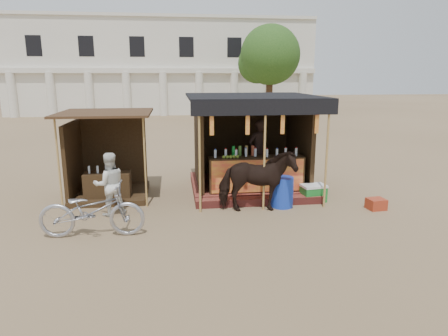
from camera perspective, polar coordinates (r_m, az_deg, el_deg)
ground at (r=8.64m, az=1.34°, el=-9.53°), size 120.00×120.00×0.00m
main_stall at (r=11.69m, az=3.89°, el=1.76°), size 3.60×3.61×2.78m
secondary_stall at (r=11.57m, az=-16.82°, el=0.18°), size 2.40×2.40×2.38m
cow at (r=9.87m, az=4.72°, el=-1.85°), size 1.88×0.88×1.57m
motorbike at (r=8.83m, az=-18.36°, el=-5.78°), size 2.20×0.82×1.14m
bystander at (r=9.99m, az=-16.04°, el=-2.23°), size 0.89×0.78×1.54m
blue_barrel at (r=10.41m, az=8.29°, el=-3.41°), size 0.68×0.68×0.78m
red_crate at (r=10.88m, az=20.90°, el=-4.82°), size 0.47×0.42×0.28m
cooler at (r=11.04m, az=12.65°, el=-3.50°), size 0.70×0.53×0.46m
background_building at (r=37.85m, az=-8.64°, el=13.95°), size 26.00×7.45×8.18m
tree at (r=30.86m, az=6.18°, el=15.46°), size 4.50×4.40×7.00m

